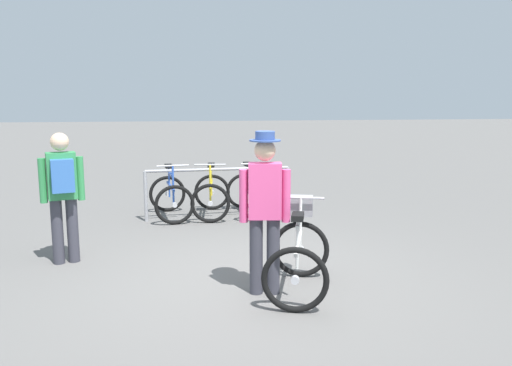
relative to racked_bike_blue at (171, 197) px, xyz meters
name	(u,v)px	position (x,y,z in m)	size (l,w,h in m)	color
ground_plane	(242,279)	(0.83, -3.21, -0.37)	(80.00, 80.00, 0.00)	#605E5B
bike_rack_rail	(218,182)	(0.81, -0.14, 0.27)	(2.51, 0.19, 0.88)	#99999E
racked_bike_blue	(171,197)	(0.00, 0.00, 0.00)	(0.80, 1.17, 0.97)	black
racked_bike_yellow	(211,195)	(0.70, 0.04, 0.00)	(0.76, 1.15, 0.97)	black
racked_bike_black	(250,194)	(1.40, 0.07, 0.00)	(0.78, 1.16, 0.97)	black
featured_bicycle	(299,250)	(1.39, -3.64, 0.08)	(0.94, 1.25, 0.97)	black
person_with_featured_bike	(265,206)	(1.02, -3.67, 0.58)	(0.53, 0.32, 1.72)	#383842
pedestrian_with_backpack	(63,190)	(-1.28, -2.29, 0.57)	(0.51, 0.40, 1.64)	#383842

